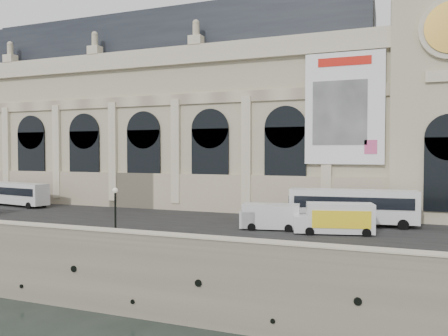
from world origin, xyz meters
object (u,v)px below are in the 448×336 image
object	(u,v)px
bus_left	(17,193)
bus_right	(352,206)
lamp_right	(115,214)
van_c	(267,217)
box_truck	(335,219)

from	to	relation	value
bus_left	bus_right	bearing A→B (deg)	-0.66
bus_left	lamp_right	bearing A→B (deg)	-29.81
van_c	bus_left	bearing A→B (deg)	171.37
bus_left	box_truck	distance (m)	46.40
bus_right	box_truck	distance (m)	5.67
bus_right	box_truck	size ratio (longest dim) A/B	1.72
van_c	box_truck	xyz separation A→B (m)	(6.74, -0.09, 0.16)
bus_left	lamp_right	world-z (taller)	lamp_right
van_c	box_truck	bearing A→B (deg)	-0.81
bus_right	box_truck	xyz separation A→B (m)	(-1.15, -5.51, -0.67)
bus_right	lamp_right	bearing A→B (deg)	-140.91
bus_left	bus_right	size ratio (longest dim) A/B	0.88
bus_left	van_c	size ratio (longest dim) A/B	1.91
bus_right	lamp_right	distance (m)	24.63
bus_left	lamp_right	xyz separation A→B (m)	(28.04, -16.06, 0.44)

